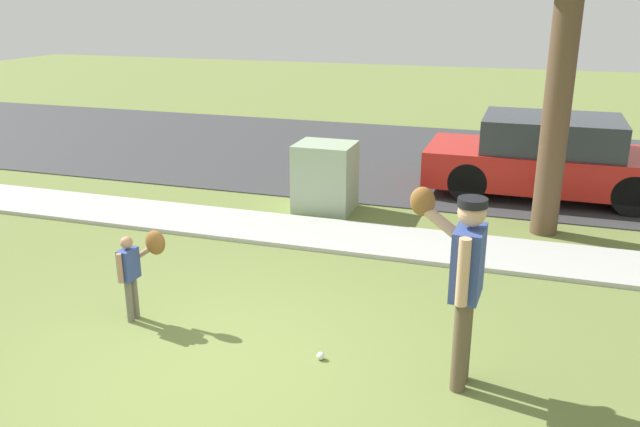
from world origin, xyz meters
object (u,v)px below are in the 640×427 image
at_px(person_adult, 463,271).
at_px(parked_hatchback_red, 549,158).
at_px(utility_cabinet, 325,177).
at_px(person_child, 138,263).
at_px(baseball, 321,356).

bearing_deg(person_adult, parked_hatchback_red, -94.16).
bearing_deg(parked_hatchback_red, person_adult, -96.99).
bearing_deg(utility_cabinet, person_child, -99.60).
xyz_separation_m(person_child, parked_hatchback_red, (4.04, 6.04, 0.01)).
xyz_separation_m(person_adult, person_child, (-3.28, 0.19, -0.42)).
bearing_deg(person_adult, utility_cabinet, -56.51).
relative_size(person_adult, utility_cabinet, 1.60).
distance_m(person_adult, utility_cabinet, 5.08).
relative_size(person_child, baseball, 13.28).
xyz_separation_m(baseball, utility_cabinet, (-1.33, 4.34, 0.50)).
distance_m(person_child, parked_hatchback_red, 7.27).
xyz_separation_m(person_adult, utility_cabinet, (-2.57, 4.34, -0.53)).
bearing_deg(baseball, person_adult, 0.11).
distance_m(baseball, utility_cabinet, 4.57).
height_order(person_child, parked_hatchback_red, parked_hatchback_red).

